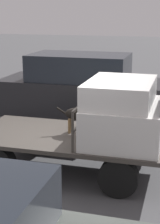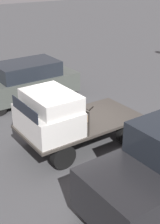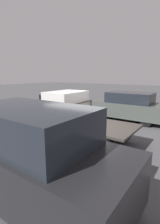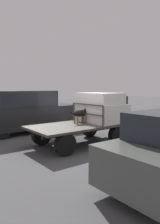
# 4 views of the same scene
# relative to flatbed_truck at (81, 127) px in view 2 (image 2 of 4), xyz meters

# --- Properties ---
(ground_plane) EXTENTS (80.00, 80.00, 0.00)m
(ground_plane) POSITION_rel_flatbed_truck_xyz_m (0.00, 0.00, -0.57)
(ground_plane) COLOR #474749
(flatbed_truck) EXTENTS (3.84, 1.96, 0.78)m
(flatbed_truck) POSITION_rel_flatbed_truck_xyz_m (0.00, 0.00, 0.00)
(flatbed_truck) COLOR black
(flatbed_truck) RESTS_ON ground
(truck_cab) EXTENTS (1.43, 1.84, 1.18)m
(truck_cab) POSITION_rel_flatbed_truck_xyz_m (1.12, 0.00, 0.77)
(truck_cab) COLOR silver
(truck_cab) RESTS_ON flatbed_truck
(truck_headboard) EXTENTS (0.04, 1.84, 0.76)m
(truck_headboard) POSITION_rel_flatbed_truck_xyz_m (0.37, 0.00, 0.72)
(truck_headboard) COLOR #3D3833
(truck_headboard) RESTS_ON flatbed_truck
(dog) EXTENTS (1.04, 0.27, 0.66)m
(dog) POSITION_rel_flatbed_truck_xyz_m (0.27, 0.21, 0.61)
(dog) COLOR brown
(dog) RESTS_ON flatbed_truck
(parked_sedan) EXTENTS (4.52, 1.75, 1.65)m
(parked_sedan) POSITION_rel_flatbed_truck_xyz_m (-0.08, -4.16, 0.25)
(parked_sedan) COLOR black
(parked_sedan) RESTS_ON ground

